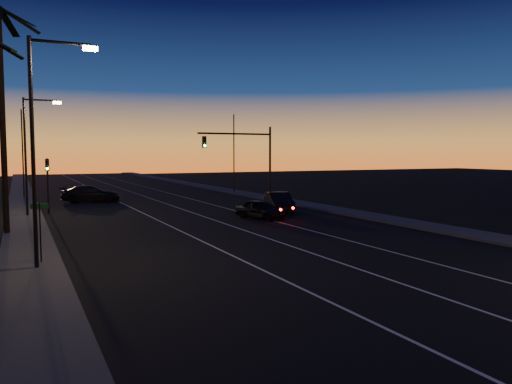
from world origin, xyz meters
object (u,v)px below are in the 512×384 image
right_car (279,202)px  signal_mast (247,151)px  lead_car (261,209)px  cross_car (91,194)px

right_car → signal_mast: bearing=86.4°
signal_mast → lead_car: bearing=-109.2°
signal_mast → right_car: size_ratio=1.44×
signal_mast → cross_car: 15.21m
signal_mast → lead_car: signal_mast is taller
lead_car → cross_car: bearing=117.4°
lead_car → cross_car: 19.74m
lead_car → right_car: bearing=43.9°
signal_mast → right_car: (-0.44, -6.99, -4.00)m
signal_mast → right_car: 8.07m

